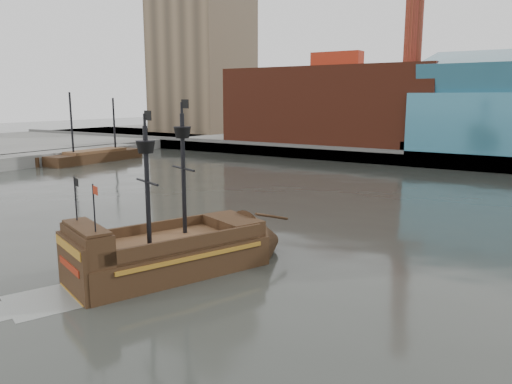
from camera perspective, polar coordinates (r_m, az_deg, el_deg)
The scene contains 7 objects.
ground at distance 30.34m, azimuth -9.91°, elevation -11.18°, with size 400.00×400.00×0.00m, color #282B26.
promenade_far at distance 114.55m, azimuth 23.26°, elevation 4.73°, with size 220.00×60.00×2.00m, color slate.
seawall at distance 85.75m, azimuth 19.79°, elevation 3.44°, with size 220.00×1.00×2.60m, color #4C4C49.
pier at distance 92.96m, azimuth -23.74°, elevation 3.49°, with size 6.00×40.00×2.00m, color slate.
skyline at distance 106.78m, azimuth 26.36°, elevation 16.82°, with size 149.00×45.00×62.00m.
pirate_ship at distance 33.04m, azimuth -10.16°, elevation -7.35°, with size 9.99×16.62×11.95m.
docked_vessel at distance 93.66m, azimuth -17.84°, elevation 3.82°, with size 4.59×18.79×12.72m.
Camera 1 is at (19.42, -20.43, 11.24)m, focal length 35.00 mm.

